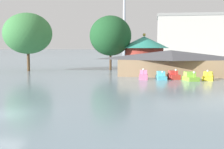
% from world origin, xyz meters
% --- Properties ---
extents(ground_plane, '(2000.00, 2000.00, 0.00)m').
position_xyz_m(ground_plane, '(0.00, 0.00, 0.00)').
color(ground_plane, gray).
extents(pedal_boat_pink, '(1.37, 2.60, 1.80)m').
position_xyz_m(pedal_boat_pink, '(9.32, 25.95, 0.58)').
color(pedal_boat_pink, pink).
rests_on(pedal_boat_pink, ground).
extents(pedal_boat_cyan, '(1.79, 3.12, 1.43)m').
position_xyz_m(pedal_boat_cyan, '(12.09, 26.07, 0.50)').
color(pedal_boat_cyan, '#4CB7CC').
rests_on(pedal_boat_cyan, ground).
extents(pedal_boat_red, '(2.12, 2.59, 1.70)m').
position_xyz_m(pedal_boat_red, '(14.04, 26.56, 0.55)').
color(pedal_boat_red, red).
rests_on(pedal_boat_red, ground).
extents(pedal_boat_lime, '(2.48, 3.21, 1.53)m').
position_xyz_m(pedal_boat_lime, '(16.45, 24.86, 0.52)').
color(pedal_boat_lime, '#8CCC3F').
rests_on(pedal_boat_lime, ground).
extents(pedal_boat_yellow, '(2.24, 3.21, 1.67)m').
position_xyz_m(pedal_boat_yellow, '(19.27, 26.17, 0.51)').
color(pedal_boat_yellow, yellow).
rests_on(pedal_boat_yellow, ground).
extents(boathouse, '(19.84, 8.68, 4.55)m').
position_xyz_m(boathouse, '(13.95, 32.85, 2.40)').
color(boathouse, '#9E7F5B').
rests_on(boathouse, ground).
extents(green_roof_pavilion, '(11.21, 11.21, 8.25)m').
position_xyz_m(green_roof_pavilion, '(8.63, 46.22, 4.24)').
color(green_roof_pavilion, '#993328').
rests_on(green_roof_pavilion, ground).
extents(shoreline_tree_tall_left, '(10.29, 10.29, 12.33)m').
position_xyz_m(shoreline_tree_tall_left, '(-15.72, 38.54, 7.99)').
color(shoreline_tree_tall_left, brown).
rests_on(shoreline_tree_tall_left, ground).
extents(shoreline_tree_mid, '(9.30, 9.30, 12.10)m').
position_xyz_m(shoreline_tree_mid, '(1.21, 44.19, 7.64)').
color(shoreline_tree_mid, brown).
rests_on(shoreline_tree_mid, ground).
extents(background_building_block, '(36.53, 17.62, 17.69)m').
position_xyz_m(background_building_block, '(29.97, 98.04, 8.86)').
color(background_building_block, beige).
rests_on(background_building_block, ground).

